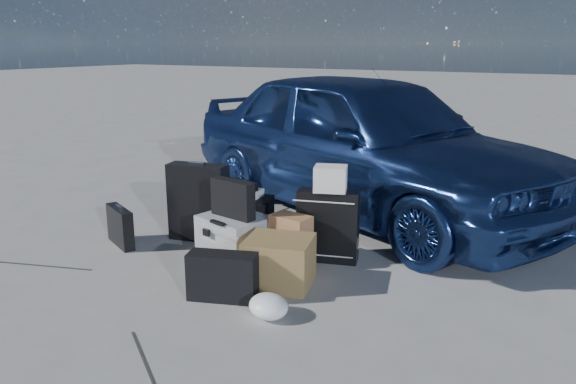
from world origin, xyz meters
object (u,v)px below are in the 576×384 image
object	(u,v)px
car	(365,142)
duffel_bag	(238,214)
briefcase	(120,226)
cardboard_box	(279,262)
suitcase_left	(199,202)
pelican_case	(235,238)
suitcase_right	(328,226)

from	to	relation	value
car	duffel_bag	size ratio (longest dim) A/B	6.68
briefcase	duffel_bag	world-z (taller)	briefcase
car	cardboard_box	xyz separation A→B (m)	(0.17, -1.87, -0.52)
car	duffel_bag	world-z (taller)	car
car	suitcase_left	world-z (taller)	car
car	cardboard_box	size ratio (longest dim) A/B	9.24
pelican_case	cardboard_box	xyz separation A→B (m)	(0.51, -0.22, -0.01)
pelican_case	duffel_bag	bearing A→B (deg)	136.18
pelican_case	suitcase_right	xyz separation A→B (m)	(0.60, 0.34, 0.10)
pelican_case	duffel_bag	world-z (taller)	pelican_case
suitcase_right	briefcase	bearing A→B (deg)	-177.74
briefcase	suitcase_right	size ratio (longest dim) A/B	0.74
pelican_case	suitcase_right	world-z (taller)	suitcase_right
duffel_bag	cardboard_box	world-z (taller)	cardboard_box
briefcase	cardboard_box	bearing A→B (deg)	24.34
suitcase_left	cardboard_box	world-z (taller)	suitcase_left
suitcase_left	duffel_bag	distance (m)	0.41
briefcase	cardboard_box	world-z (taller)	cardboard_box
cardboard_box	pelican_case	bearing A→B (deg)	156.73
cardboard_box	duffel_bag	bearing A→B (deg)	138.07
suitcase_left	duffel_bag	world-z (taller)	suitcase_left
suitcase_right	suitcase_left	bearing A→B (deg)	168.97
cardboard_box	briefcase	bearing A→B (deg)	178.93
suitcase_left	cardboard_box	xyz separation A→B (m)	(1.03, -0.45, -0.15)
car	suitcase_left	bearing A→B (deg)	171.23
suitcase_right	cardboard_box	size ratio (longest dim) A/B	1.24
briefcase	duffel_bag	distance (m)	0.98
pelican_case	briefcase	size ratio (longest dim) A/B	1.18
suitcase_left	suitcase_right	world-z (taller)	suitcase_left
car	suitcase_left	distance (m)	1.69
suitcase_right	cardboard_box	xyz separation A→B (m)	(-0.09, -0.56, -0.11)
car	suitcase_right	bearing A→B (deg)	-146.18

